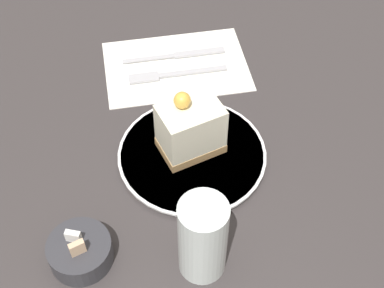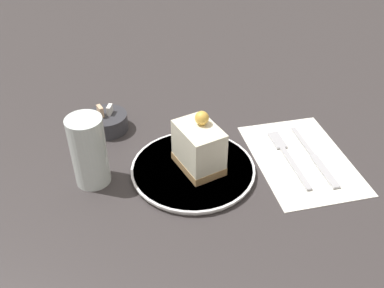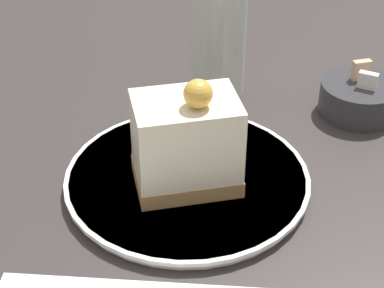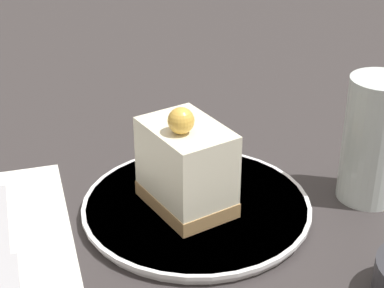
{
  "view_description": "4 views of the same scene",
  "coord_description": "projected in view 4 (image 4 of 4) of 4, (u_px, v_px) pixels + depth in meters",
  "views": [
    {
      "loc": [
        -0.5,
        0.1,
        0.65
      ],
      "look_at": [
        -0.0,
        0.0,
        0.05
      ],
      "focal_mm": 50.0,
      "sensor_mm": 36.0,
      "label": 1
    },
    {
      "loc": [
        -0.14,
        -0.58,
        0.52
      ],
      "look_at": [
        0.0,
        -0.0,
        0.07
      ],
      "focal_mm": 40.0,
      "sensor_mm": 36.0,
      "label": 2
    },
    {
      "loc": [
        0.48,
        0.03,
        0.38
      ],
      "look_at": [
        0.01,
        0.0,
        0.05
      ],
      "focal_mm": 60.0,
      "sensor_mm": 36.0,
      "label": 3
    },
    {
      "loc": [
        0.17,
        0.51,
        0.36
      ],
      "look_at": [
        0.01,
        -0.01,
        0.07
      ],
      "focal_mm": 60.0,
      "sensor_mm": 36.0,
      "label": 4
    }
  ],
  "objects": [
    {
      "name": "ground_plane",
      "position": [
        202.0,
        212.0,
        0.64
      ],
      "size": [
        4.0,
        4.0,
        0.0
      ],
      "primitive_type": "plane",
      "color": "#383333"
    },
    {
      "name": "plate",
      "position": [
        197.0,
        208.0,
        0.64
      ],
      "size": [
        0.23,
        0.23,
        0.01
      ],
      "color": "white",
      "rests_on": "ground_plane"
    },
    {
      "name": "cake_slice",
      "position": [
        185.0,
        164.0,
        0.62
      ],
      "size": [
        0.09,
        0.11,
        0.11
      ],
      "rotation": [
        0.0,
        0.0,
        0.26
      ],
      "color": "#AD8451",
      "rests_on": "plate"
    },
    {
      "name": "fork",
      "position": [
        4.0,
        244.0,
        0.59
      ],
      "size": [
        0.02,
        0.18,
        0.0
      ],
      "rotation": [
        0.0,
        0.0,
        -0.02
      ],
      "color": "#B2B2B7",
      "rests_on": "napkin"
    },
    {
      "name": "drinking_glass",
      "position": [
        374.0,
        140.0,
        0.64
      ],
      "size": [
        0.06,
        0.06,
        0.13
      ],
      "color": "silver",
      "rests_on": "ground_plane"
    }
  ]
}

